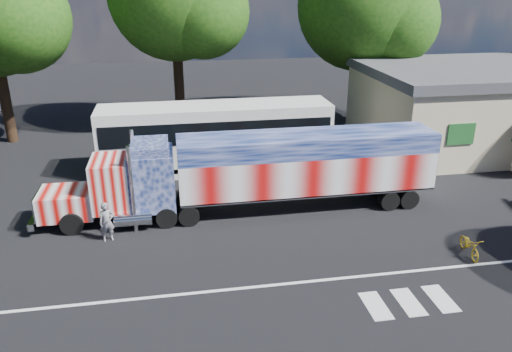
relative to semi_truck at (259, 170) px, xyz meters
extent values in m
plane|color=black|center=(-0.20, -3.31, -2.04)|extent=(100.00, 100.00, 0.00)
cube|color=silver|center=(-0.20, -6.31, -2.04)|extent=(30.00, 0.15, 0.01)
cube|color=silver|center=(2.60, -8.11, -2.04)|extent=(0.70, 1.60, 0.01)
cube|color=silver|center=(3.80, -8.11, -2.04)|extent=(0.70, 1.60, 0.01)
cube|color=silver|center=(5.00, -8.11, -2.04)|extent=(0.70, 1.60, 0.01)
cube|color=black|center=(-5.82, 0.00, -1.41)|extent=(8.12, 0.90, 0.27)
cube|color=#D67B78|center=(-8.70, 0.00, -0.96)|extent=(2.35, 1.98, 1.17)
cube|color=silver|center=(-9.92, 0.00, -0.96)|extent=(0.11, 1.71, 1.05)
cube|color=silver|center=(-10.10, 0.00, -1.55)|extent=(0.27, 2.26, 0.32)
cube|color=#D67B78|center=(-6.72, 0.00, -0.15)|extent=(1.62, 2.26, 2.26)
cube|color=black|center=(-7.48, 0.00, 0.26)|extent=(0.05, 1.89, 0.81)
cube|color=#4C598E|center=(-4.91, 0.00, -0.06)|extent=(1.98, 2.26, 2.62)
cube|color=#4C598E|center=(-4.91, 0.00, 1.43)|extent=(1.62, 2.17, 0.45)
cylinder|color=silver|center=(-5.73, 1.19, -0.06)|extent=(0.18, 0.18, 3.97)
cylinder|color=silver|center=(-5.73, -1.19, -0.06)|extent=(0.18, 0.18, 3.97)
cylinder|color=silver|center=(-5.82, 1.17, -1.46)|extent=(1.62, 0.60, 0.60)
cylinder|color=silver|center=(-5.82, -1.17, -1.46)|extent=(1.62, 0.60, 0.60)
cylinder|color=black|center=(-8.43, -0.99, -1.55)|extent=(0.99, 0.32, 0.99)
cylinder|color=black|center=(-8.43, 0.99, -1.55)|extent=(0.99, 0.32, 0.99)
cylinder|color=black|center=(-4.37, -0.95, -1.57)|extent=(0.94, 0.50, 0.94)
cylinder|color=black|center=(-4.37, 0.95, -1.57)|extent=(0.94, 0.50, 0.94)
cylinder|color=black|center=(-3.38, -0.95, -1.57)|extent=(0.94, 0.50, 0.94)
cylinder|color=black|center=(-3.38, 0.95, -1.57)|extent=(0.94, 0.50, 0.94)
cube|color=black|center=(2.30, 0.00, -1.19)|extent=(11.73, 0.99, 0.27)
cube|color=#DD7E7E|center=(2.30, 0.00, -0.15)|extent=(12.09, 2.35, 1.80)
cube|color=#445494|center=(2.30, 0.00, 1.20)|extent=(12.09, 2.35, 0.90)
cube|color=silver|center=(2.30, 0.00, -1.05)|extent=(12.09, 2.35, 0.11)
cube|color=silver|center=(8.37, 0.00, 0.30)|extent=(0.04, 2.26, 2.62)
cylinder|color=black|center=(6.18, -0.95, -1.57)|extent=(0.94, 0.50, 0.94)
cylinder|color=black|center=(6.18, 0.95, -1.57)|extent=(0.94, 0.50, 0.94)
cylinder|color=black|center=(7.18, -0.95, -1.57)|extent=(0.94, 0.50, 0.94)
cylinder|color=black|center=(7.18, 0.95, -1.57)|extent=(0.94, 0.50, 0.94)
cube|color=white|center=(-1.44, 5.92, -0.14)|extent=(13.04, 2.83, 3.80)
cube|color=black|center=(-1.44, 5.92, 0.57)|extent=(12.61, 2.89, 1.20)
cube|color=black|center=(-1.44, 5.92, -1.55)|extent=(13.04, 2.83, 0.27)
cube|color=black|center=(-7.96, 5.92, 0.02)|extent=(0.07, 2.50, 1.52)
cylinder|color=black|center=(-6.33, 4.56, -1.50)|extent=(1.09, 0.33, 1.09)
cylinder|color=black|center=(-6.33, 7.28, -1.50)|extent=(1.09, 0.33, 1.09)
cylinder|color=black|center=(1.83, 4.56, -1.50)|extent=(1.09, 0.33, 1.09)
cylinder|color=black|center=(1.83, 7.28, -1.50)|extent=(1.09, 0.33, 1.09)
cylinder|color=black|center=(2.80, 4.56, -1.50)|extent=(1.09, 0.33, 1.09)
cylinder|color=black|center=(2.80, 7.28, -1.50)|extent=(1.09, 0.33, 1.09)
cube|color=#1E5926|center=(11.80, 2.65, 0.36)|extent=(1.60, 0.08, 1.20)
imported|color=slate|center=(-6.85, -1.81, -1.18)|extent=(0.71, 0.56, 1.72)
imported|color=gold|center=(7.61, -5.56, -1.61)|extent=(0.78, 1.70, 0.86)
cylinder|color=black|center=(-3.19, 14.90, 1.71)|extent=(0.70, 0.70, 7.52)
sphere|color=#275313|center=(-1.39, 13.55, 6.28)|extent=(6.28, 6.28, 6.28)
cylinder|color=black|center=(10.32, 15.10, 1.35)|extent=(0.70, 0.70, 6.78)
sphere|color=#275313|center=(10.32, 15.10, 6.43)|extent=(9.36, 9.36, 9.36)
sphere|color=#275313|center=(12.19, 13.70, 5.46)|extent=(6.55, 6.55, 6.55)
cylinder|color=black|center=(-14.66, 13.53, 1.61)|extent=(0.70, 0.70, 7.31)
sphere|color=#275313|center=(-12.79, 12.12, 6.05)|extent=(6.55, 6.55, 6.55)
camera|label=1|loc=(-3.86, -21.37, 8.42)|focal=35.00mm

